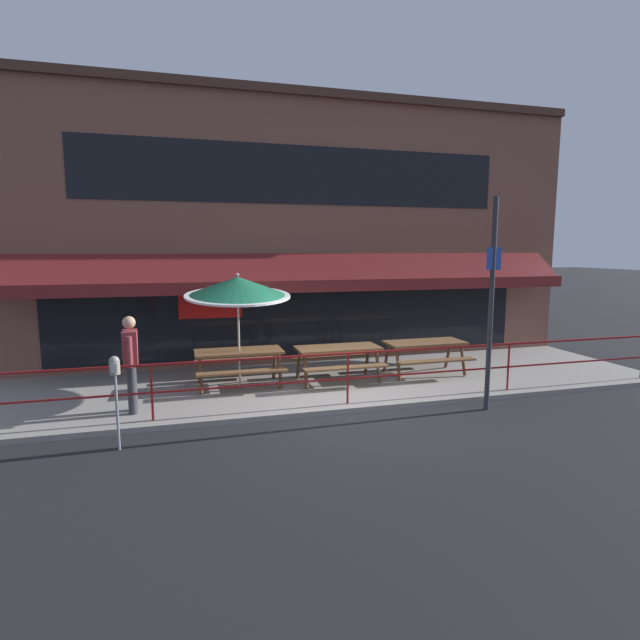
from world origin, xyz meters
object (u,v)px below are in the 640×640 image
(picnic_table_centre, at_px, (338,354))
(parking_meter_near, at_px, (115,374))
(picnic_table_left, at_px, (239,358))
(picnic_table_right, at_px, (425,348))
(patio_umbrella_left, at_px, (238,287))
(street_sign_pole, at_px, (491,303))
(pedestrian_walking, at_px, (131,359))

(picnic_table_centre, bearing_deg, parking_meter_near, -149.43)
(parking_meter_near, bearing_deg, picnic_table_left, 52.03)
(picnic_table_right, relative_size, patio_umbrella_left, 0.75)
(picnic_table_centre, distance_m, picnic_table_right, 2.10)
(picnic_table_centre, relative_size, patio_umbrella_left, 0.75)
(street_sign_pole, bearing_deg, parking_meter_near, -178.39)
(picnic_table_left, bearing_deg, parking_meter_near, -127.97)
(pedestrian_walking, distance_m, parking_meter_near, 1.47)
(picnic_table_centre, xyz_separation_m, street_sign_pole, (2.16, -2.29, 1.28))
(picnic_table_centre, relative_size, picnic_table_right, 1.00)
(pedestrian_walking, bearing_deg, street_sign_pole, -11.60)
(pedestrian_walking, xyz_separation_m, street_sign_pole, (6.26, -1.29, 0.93))
(patio_umbrella_left, height_order, parking_meter_near, patio_umbrella_left)
(picnic_table_centre, distance_m, patio_umbrella_left, 2.57)
(picnic_table_right, height_order, parking_meter_near, parking_meter_near)
(pedestrian_walking, distance_m, street_sign_pole, 6.46)
(picnic_table_left, distance_m, parking_meter_near, 3.41)
(pedestrian_walking, bearing_deg, picnic_table_centre, 13.79)
(street_sign_pole, bearing_deg, picnic_table_centre, 133.35)
(picnic_table_centre, bearing_deg, picnic_table_right, 1.90)
(picnic_table_left, height_order, street_sign_pole, street_sign_pole)
(picnic_table_right, bearing_deg, patio_umbrella_left, 178.93)
(picnic_table_centre, distance_m, parking_meter_near, 4.88)
(patio_umbrella_left, height_order, pedestrian_walking, patio_umbrella_left)
(picnic_table_right, distance_m, street_sign_pole, 2.69)
(picnic_table_centre, height_order, street_sign_pole, street_sign_pole)
(picnic_table_centre, relative_size, street_sign_pole, 0.47)
(patio_umbrella_left, bearing_deg, picnic_table_centre, -4.04)
(patio_umbrella_left, distance_m, street_sign_pole, 4.92)
(picnic_table_right, distance_m, pedestrian_walking, 6.31)
(picnic_table_left, xyz_separation_m, parking_meter_near, (-2.08, -2.66, 0.44))
(picnic_table_right, bearing_deg, picnic_table_left, 178.32)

